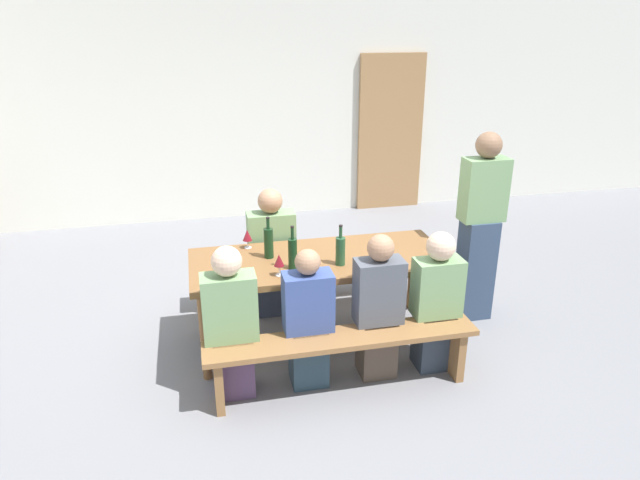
{
  "coord_description": "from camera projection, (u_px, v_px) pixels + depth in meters",
  "views": [
    {
      "loc": [
        -0.92,
        -4.09,
        2.56
      ],
      "look_at": [
        0.0,
        0.0,
        0.9
      ],
      "focal_mm": 32.02,
      "sensor_mm": 36.0,
      "label": 1
    }
  ],
  "objects": [
    {
      "name": "ground_plane",
      "position": [
        320.0,
        338.0,
        4.84
      ],
      "size": [
        24.0,
        24.0,
        0.0
      ],
      "primitive_type": "plane",
      "color": "slate"
    },
    {
      "name": "back_wall",
      "position": [
        262.0,
        94.0,
        7.36
      ],
      "size": [
        14.0,
        0.2,
        3.2
      ],
      "primitive_type": "cube",
      "color": "silver",
      "rests_on": "ground"
    },
    {
      "name": "wooden_door",
      "position": [
        390.0,
        133.0,
        7.79
      ],
      "size": [
        0.9,
        0.06,
        2.1
      ],
      "primitive_type": "cube",
      "color": "#9E7247",
      "rests_on": "ground"
    },
    {
      "name": "tasting_table",
      "position": [
        320.0,
        266.0,
        4.59
      ],
      "size": [
        2.06,
        0.84,
        0.75
      ],
      "color": "brown",
      "rests_on": "ground"
    },
    {
      "name": "bench_near",
      "position": [
        342.0,
        347.0,
        4.06
      ],
      "size": [
        1.96,
        0.3,
        0.45
      ],
      "color": "olive",
      "rests_on": "ground"
    },
    {
      "name": "bench_far",
      "position": [
        303.0,
        266.0,
        5.36
      ],
      "size": [
        1.96,
        0.3,
        0.45
      ],
      "color": "olive",
      "rests_on": "ground"
    },
    {
      "name": "wine_bottle_0",
      "position": [
        293.0,
        253.0,
        4.32
      ],
      "size": [
        0.07,
        0.07,
        0.35
      ],
      "color": "#143319",
      "rests_on": "tasting_table"
    },
    {
      "name": "wine_bottle_1",
      "position": [
        269.0,
        242.0,
        4.52
      ],
      "size": [
        0.08,
        0.08,
        0.34
      ],
      "color": "#143319",
      "rests_on": "tasting_table"
    },
    {
      "name": "wine_bottle_2",
      "position": [
        340.0,
        250.0,
        4.39
      ],
      "size": [
        0.08,
        0.08,
        0.33
      ],
      "color": "#234C2D",
      "rests_on": "tasting_table"
    },
    {
      "name": "wine_glass_0",
      "position": [
        279.0,
        261.0,
        4.21
      ],
      "size": [
        0.08,
        0.08,
        0.17
      ],
      "color": "silver",
      "rests_on": "tasting_table"
    },
    {
      "name": "wine_glass_1",
      "position": [
        247.0,
        236.0,
        4.71
      ],
      "size": [
        0.08,
        0.08,
        0.16
      ],
      "color": "silver",
      "rests_on": "tasting_table"
    },
    {
      "name": "seated_guest_near_0",
      "position": [
        231.0,
        326.0,
        3.97
      ],
      "size": [
        0.38,
        0.24,
        1.14
      ],
      "rotation": [
        0.0,
        0.0,
        1.57
      ],
      "color": "#583E5F",
      "rests_on": "ground"
    },
    {
      "name": "seated_guest_near_1",
      "position": [
        308.0,
        322.0,
        4.09
      ],
      "size": [
        0.35,
        0.24,
        1.07
      ],
      "rotation": [
        0.0,
        0.0,
        1.57
      ],
      "color": "#2A3F4C",
      "rests_on": "ground"
    },
    {
      "name": "seated_guest_near_2",
      "position": [
        378.0,
        310.0,
        4.19
      ],
      "size": [
        0.35,
        0.24,
        1.13
      ],
      "rotation": [
        0.0,
        0.0,
        1.57
      ],
      "color": "brown",
      "rests_on": "ground"
    },
    {
      "name": "seated_guest_near_3",
      "position": [
        436.0,
        304.0,
        4.28
      ],
      "size": [
        0.36,
        0.24,
        1.11
      ],
      "rotation": [
        0.0,
        0.0,
        1.57
      ],
      "color": "#303A48",
      "rests_on": "ground"
    },
    {
      "name": "seated_guest_far_0",
      "position": [
        272.0,
        255.0,
        5.09
      ],
      "size": [
        0.42,
        0.24,
        1.18
      ],
      "rotation": [
        0.0,
        0.0,
        -1.57
      ],
      "color": "#3B445A",
      "rests_on": "ground"
    },
    {
      "name": "standing_host",
      "position": [
        480.0,
        230.0,
        4.93
      ],
      "size": [
        0.37,
        0.24,
        1.68
      ],
      "rotation": [
        0.0,
        0.0,
        3.14
      ],
      "color": "#30415C",
      "rests_on": "ground"
    }
  ]
}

